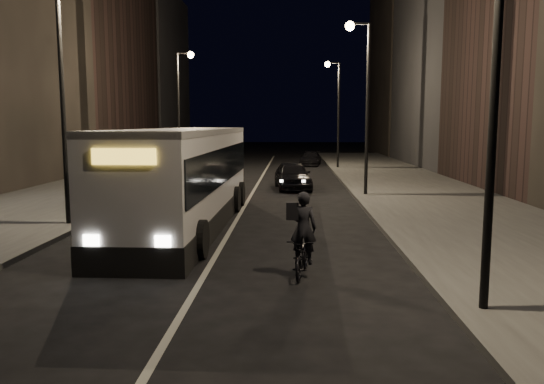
# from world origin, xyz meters

# --- Properties ---
(ground) EXTENTS (180.00, 180.00, 0.00)m
(ground) POSITION_xyz_m (0.00, 0.00, 0.00)
(ground) COLOR black
(ground) RESTS_ON ground
(sidewalk_right) EXTENTS (7.00, 70.00, 0.16)m
(sidewalk_right) POSITION_xyz_m (8.50, 14.00, 0.08)
(sidewalk_right) COLOR #3D3D3B
(sidewalk_right) RESTS_ON ground
(sidewalk_left) EXTENTS (7.00, 70.00, 0.16)m
(sidewalk_left) POSITION_xyz_m (-8.50, 14.00, 0.08)
(sidewalk_left) COLOR #3D3D3B
(sidewalk_left) RESTS_ON ground
(building_row_right) EXTENTS (8.00, 61.00, 21.00)m
(building_row_right) POSITION_xyz_m (16.00, 27.50, 10.50)
(building_row_right) COLOR black
(building_row_right) RESTS_ON ground
(building_row_left) EXTENTS (8.00, 61.00, 22.00)m
(building_row_left) POSITION_xyz_m (-16.00, 28.50, 11.00)
(building_row_left) COLOR black
(building_row_left) RESTS_ON ground
(streetlight_right_near) EXTENTS (1.20, 0.44, 8.12)m
(streetlight_right_near) POSITION_xyz_m (5.33, -4.00, 5.36)
(streetlight_right_near) COLOR black
(streetlight_right_near) RESTS_ON sidewalk_right
(streetlight_right_mid) EXTENTS (1.20, 0.44, 8.12)m
(streetlight_right_mid) POSITION_xyz_m (5.33, 12.00, 5.36)
(streetlight_right_mid) COLOR black
(streetlight_right_mid) RESTS_ON sidewalk_right
(streetlight_right_far) EXTENTS (1.20, 0.44, 8.12)m
(streetlight_right_far) POSITION_xyz_m (5.33, 28.00, 5.36)
(streetlight_right_far) COLOR black
(streetlight_right_far) RESTS_ON sidewalk_right
(streetlight_left_near) EXTENTS (1.20, 0.44, 8.12)m
(streetlight_left_near) POSITION_xyz_m (-5.33, 4.00, 5.36)
(streetlight_left_near) COLOR black
(streetlight_left_near) RESTS_ON sidewalk_left
(streetlight_left_far) EXTENTS (1.20, 0.44, 8.12)m
(streetlight_left_far) POSITION_xyz_m (-5.33, 22.00, 5.36)
(streetlight_left_far) COLOR black
(streetlight_left_far) RESTS_ON sidewalk_left
(city_bus) EXTENTS (3.12, 12.57, 3.37)m
(city_bus) POSITION_xyz_m (-1.60, 4.37, 1.83)
(city_bus) COLOR silver
(city_bus) RESTS_ON ground
(cyclist_on_bicycle) EXTENTS (0.87, 1.82, 2.01)m
(cyclist_on_bicycle) POSITION_xyz_m (2.31, -1.55, 0.67)
(cyclist_on_bicycle) COLOR black
(cyclist_on_bicycle) RESTS_ON ground
(car_near) EXTENTS (2.26, 4.57, 1.50)m
(car_near) POSITION_xyz_m (2.07, 15.15, 0.75)
(car_near) COLOR black
(car_near) RESTS_ON ground
(car_mid) EXTENTS (1.46, 3.77, 1.23)m
(car_mid) POSITION_xyz_m (-3.60, 21.10, 0.61)
(car_mid) COLOR #3D3C3F
(car_mid) RESTS_ON ground
(car_far) EXTENTS (2.12, 4.18, 1.16)m
(car_far) POSITION_xyz_m (3.60, 31.78, 0.58)
(car_far) COLOR black
(car_far) RESTS_ON ground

